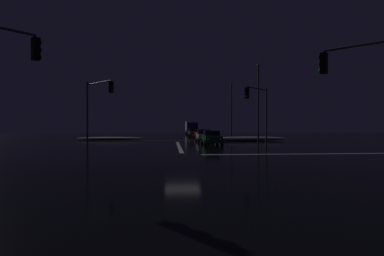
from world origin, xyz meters
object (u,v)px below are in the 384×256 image
(sedan_white, at_px, (203,134))
(sedan_gray, at_px, (194,133))
(traffic_signal_nw, at_px, (97,101))
(streetlamp_right_near, at_px, (258,97))
(streetlamp_right_far, at_px, (231,106))
(sedan_silver, at_px, (204,136))
(box_truck, at_px, (191,127))
(sedan_black, at_px, (192,132))
(traffic_signal_ne, at_px, (258,105))
(traffic_signal_se, at_px, (368,80))
(sedan_green, at_px, (211,137))
(sedan_red, at_px, (200,133))

(sedan_white, distance_m, sedan_gray, 11.08)
(traffic_signal_nw, relative_size, streetlamp_right_near, 0.67)
(streetlamp_right_far, bearing_deg, sedan_silver, -115.26)
(box_truck, bearing_deg, sedan_black, -92.95)
(sedan_black, distance_m, streetlamp_right_near, 27.01)
(sedan_white, relative_size, traffic_signal_ne, 0.70)
(sedan_black, relative_size, streetlamp_right_far, 0.45)
(sedan_silver, distance_m, traffic_signal_nw, 14.91)
(sedan_black, bearing_deg, sedan_silver, -90.40)
(sedan_white, bearing_deg, traffic_signal_se, -82.20)
(sedan_silver, height_order, sedan_black, same)
(sedan_white, height_order, streetlamp_right_near, streetlamp_right_near)
(sedan_gray, xyz_separation_m, traffic_signal_se, (4.75, -41.85, 3.45))
(sedan_gray, height_order, traffic_signal_ne, traffic_signal_ne)
(sedan_black, xyz_separation_m, streetlamp_right_far, (6.35, -9.81, 4.75))
(sedan_black, distance_m, traffic_signal_se, 48.93)
(sedan_black, bearing_deg, traffic_signal_ne, -82.21)
(sedan_black, bearing_deg, streetlamp_right_far, -57.08)
(sedan_green, height_order, streetlamp_right_near, streetlamp_right_near)
(sedan_silver, relative_size, sedan_red, 1.00)
(sedan_white, relative_size, sedan_red, 1.00)
(sedan_green, xyz_separation_m, streetlamp_right_near, (6.35, 3.54, 4.81))
(traffic_signal_ne, distance_m, streetlamp_right_far, 22.56)
(traffic_signal_se, height_order, streetlamp_right_far, streetlamp_right_far)
(traffic_signal_se, distance_m, streetlamp_right_near, 22.89)
(sedan_red, height_order, sedan_black, same)
(sedan_white, relative_size, box_truck, 0.52)
(sedan_white, distance_m, sedan_black, 17.81)
(sedan_red, relative_size, traffic_signal_se, 0.70)
(sedan_silver, height_order, traffic_signal_se, traffic_signal_se)
(traffic_signal_nw, xyz_separation_m, streetlamp_right_near, (18.08, 6.44, 1.07))
(sedan_gray, distance_m, sedan_black, 6.74)
(sedan_white, bearing_deg, traffic_signal_ne, -74.44)
(sedan_gray, bearing_deg, box_truck, 87.84)
(sedan_red, bearing_deg, streetlamp_right_near, -67.07)
(traffic_signal_nw, relative_size, streetlamp_right_far, 0.68)
(sedan_black, relative_size, traffic_signal_ne, 0.70)
(sedan_white, distance_m, sedan_red, 5.80)
(sedan_green, distance_m, traffic_signal_nw, 12.65)
(sedan_red, distance_m, streetlamp_right_near, 15.74)
(sedan_white, bearing_deg, sedan_gray, 92.78)
(sedan_silver, height_order, streetlamp_right_near, streetlamp_right_near)
(box_truck, bearing_deg, sedan_silver, -91.03)
(sedan_black, height_order, streetlamp_right_far, streetlamp_right_far)
(traffic_signal_nw, bearing_deg, sedan_black, 70.01)
(sedan_green, relative_size, sedan_white, 1.00)
(sedan_silver, bearing_deg, sedan_black, 89.60)
(traffic_signal_nw, bearing_deg, sedan_green, 13.91)
(sedan_white, height_order, traffic_signal_ne, traffic_signal_ne)
(sedan_black, relative_size, streetlamp_right_near, 0.44)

